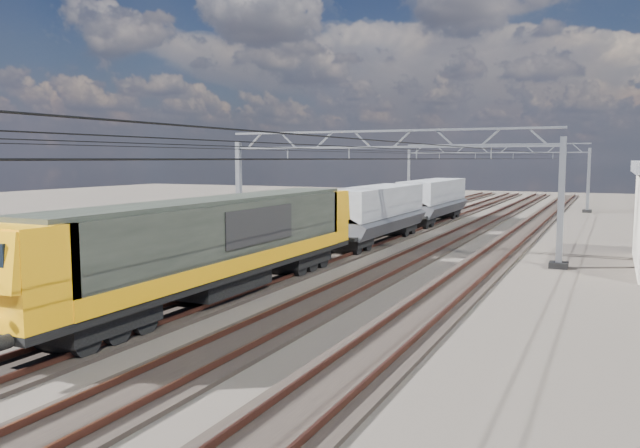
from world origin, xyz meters
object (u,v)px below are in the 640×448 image
at_px(catenary_gantry_mid, 382,187).
at_px(hopper_wagon_mid, 433,197).
at_px(catenary_gantry_far, 493,173).
at_px(trackside_cabinet, 58,271).
at_px(hopper_wagon_lead, 375,210).
at_px(locomotive, 218,241).

relative_size(catenary_gantry_mid, hopper_wagon_mid, 1.53).
xyz_separation_m(catenary_gantry_far, trackside_cabinet, (-9.20, -50.58, -3.12)).
height_order(catenary_gantry_mid, trackside_cabinet, catenary_gantry_mid).
relative_size(catenary_gantry_mid, trackside_cabinet, 18.87).
xyz_separation_m(catenary_gantry_far, hopper_wagon_mid, (-2.00, -17.33, -1.67)).
bearing_deg(hopper_wagon_mid, catenary_gantry_far, 83.42).
xyz_separation_m(catenary_gantry_mid, catenary_gantry_far, (0.00, 36.00, 0.00)).
relative_size(catenary_gantry_mid, hopper_wagon_lead, 1.53).
bearing_deg(catenary_gantry_mid, hopper_wagon_lead, 114.10).
height_order(catenary_gantry_far, hopper_wagon_mid, catenary_gantry_far).
distance_m(catenary_gantry_mid, trackside_cabinet, 17.52).
height_order(catenary_gantry_mid, locomotive, catenary_gantry_mid).
bearing_deg(hopper_wagon_lead, trackside_cabinet, -110.70).
distance_m(catenary_gantry_far, trackside_cabinet, 51.51).
relative_size(hopper_wagon_lead, hopper_wagon_mid, 1.00).
bearing_deg(catenary_gantry_far, hopper_wagon_lead, -93.63).
bearing_deg(hopper_wagon_mid, locomotive, -90.00).
distance_m(catenary_gantry_mid, locomotive, 13.47).
distance_m(locomotive, hopper_wagon_mid, 31.90).
xyz_separation_m(catenary_gantry_mid, hopper_wagon_lead, (-2.00, 4.47, -1.67)).
relative_size(catenary_gantry_mid, catenary_gantry_far, 1.00).
xyz_separation_m(catenary_gantry_mid, trackside_cabinet, (-9.20, -14.58, -3.12)).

